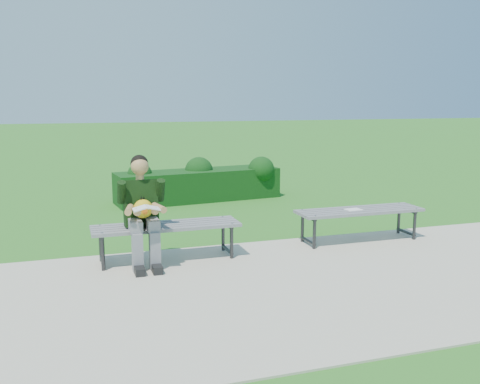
{
  "coord_description": "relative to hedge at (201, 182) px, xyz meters",
  "views": [
    {
      "loc": [
        -2.29,
        -6.81,
        1.99
      ],
      "look_at": [
        -0.17,
        -0.25,
        0.79
      ],
      "focal_mm": 40.0,
      "sensor_mm": 36.0,
      "label": 1
    }
  ],
  "objects": [
    {
      "name": "hedge",
      "position": [
        0.0,
        0.0,
        0.0
      ],
      "size": [
        3.32,
        1.2,
        0.85
      ],
      "color": "#0E3511",
      "rests_on": "ground"
    },
    {
      "name": "bench_right",
      "position": [
        1.36,
        -3.78,
        0.06
      ],
      "size": [
        1.8,
        0.5,
        0.46
      ],
      "color": "gray",
      "rests_on": "walkway"
    },
    {
      "name": "bench_left",
      "position": [
        -1.38,
        -3.85,
        0.06
      ],
      "size": [
        1.8,
        0.5,
        0.46
      ],
      "color": "gray",
      "rests_on": "walkway"
    },
    {
      "name": "paper_sheet",
      "position": [
        1.26,
        -3.78,
        0.12
      ],
      "size": [
        0.24,
        0.18,
        0.01
      ],
      "color": "white",
      "rests_on": "bench_right"
    },
    {
      "name": "walkway",
      "position": [
        -0.19,
        -5.14,
        -0.35
      ],
      "size": [
        30.0,
        3.5,
        0.02
      ],
      "color": "#B3AD96",
      "rests_on": "ground"
    },
    {
      "name": "seated_boy",
      "position": [
        -1.68,
        -3.95,
        0.36
      ],
      "size": [
        0.56,
        0.76,
        1.31
      ],
      "color": "gray",
      "rests_on": "walkway"
    },
    {
      "name": "ground",
      "position": [
        -0.19,
        -3.39,
        -0.36
      ],
      "size": [
        80.0,
        80.0,
        0.0
      ],
      "color": "#2C7C16",
      "rests_on": "ground"
    }
  ]
}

